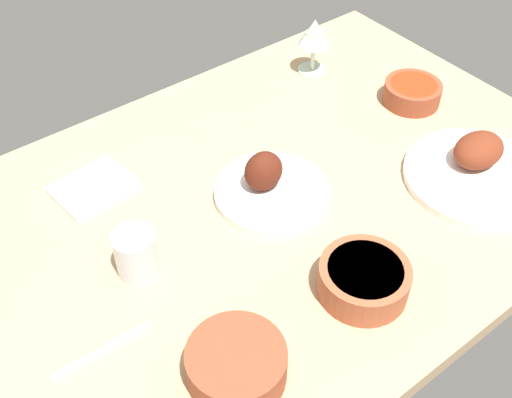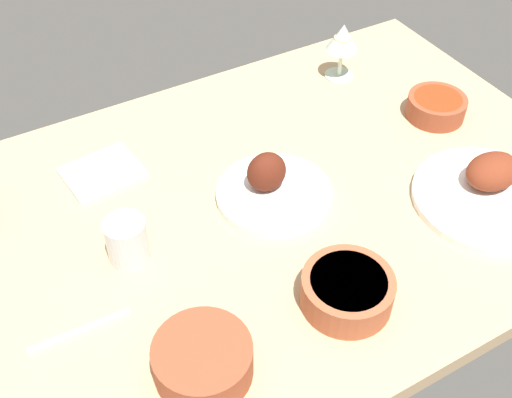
{
  "view_description": "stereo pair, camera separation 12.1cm",
  "coord_description": "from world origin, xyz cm",
  "px_view_note": "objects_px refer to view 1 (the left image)",
  "views": [
    {
      "loc": [
        52.71,
        68.63,
        91.15
      ],
      "look_at": [
        0.0,
        0.0,
        6.0
      ],
      "focal_mm": 44.24,
      "sensor_mm": 36.0,
      "label": 1
    },
    {
      "loc": [
        42.6,
        75.33,
        91.15
      ],
      "look_at": [
        0.0,
        0.0,
        6.0
      ],
      "focal_mm": 44.24,
      "sensor_mm": 36.0,
      "label": 2
    }
  ],
  "objects_px": {
    "folded_napkin": "(93,187)",
    "plate_center_main": "(269,185)",
    "bowl_pasta": "(364,279)",
    "water_tumbler": "(135,253)",
    "bowl_cream": "(236,364)",
    "plate_near_viewer": "(477,168)",
    "fork_loose": "(103,351)",
    "wine_glass": "(314,35)",
    "bowl_sauce": "(412,92)"
  },
  "relations": [
    {
      "from": "water_tumbler",
      "to": "bowl_pasta",
      "type": "bearing_deg",
      "value": 135.49
    },
    {
      "from": "plate_near_viewer",
      "to": "bowl_pasta",
      "type": "bearing_deg",
      "value": 10.2
    },
    {
      "from": "wine_glass",
      "to": "folded_napkin",
      "type": "bearing_deg",
      "value": 5.12
    },
    {
      "from": "plate_center_main",
      "to": "bowl_pasta",
      "type": "bearing_deg",
      "value": 85.57
    },
    {
      "from": "bowl_sauce",
      "to": "wine_glass",
      "type": "xyz_separation_m",
      "value": [
        0.1,
        -0.24,
        0.07
      ]
    },
    {
      "from": "bowl_cream",
      "to": "water_tumbler",
      "type": "relative_size",
      "value": 1.75
    },
    {
      "from": "bowl_sauce",
      "to": "water_tumbler",
      "type": "bearing_deg",
      "value": 3.82
    },
    {
      "from": "bowl_cream",
      "to": "water_tumbler",
      "type": "distance_m",
      "value": 0.28
    },
    {
      "from": "wine_glass",
      "to": "fork_loose",
      "type": "relative_size",
      "value": 0.83
    },
    {
      "from": "bowl_pasta",
      "to": "bowl_cream",
      "type": "xyz_separation_m",
      "value": [
        0.27,
        -0.0,
        0.0
      ]
    },
    {
      "from": "plate_near_viewer",
      "to": "water_tumbler",
      "type": "height_order",
      "value": "water_tumbler"
    },
    {
      "from": "bowl_cream",
      "to": "folded_napkin",
      "type": "height_order",
      "value": "bowl_cream"
    },
    {
      "from": "folded_napkin",
      "to": "fork_loose",
      "type": "bearing_deg",
      "value": 65.14
    },
    {
      "from": "bowl_pasta",
      "to": "fork_loose",
      "type": "relative_size",
      "value": 0.92
    },
    {
      "from": "plate_center_main",
      "to": "fork_loose",
      "type": "height_order",
      "value": "plate_center_main"
    },
    {
      "from": "bowl_sauce",
      "to": "bowl_cream",
      "type": "relative_size",
      "value": 0.86
    },
    {
      "from": "plate_near_viewer",
      "to": "folded_napkin",
      "type": "xyz_separation_m",
      "value": [
        0.64,
        -0.44,
        -0.01
      ]
    },
    {
      "from": "plate_near_viewer",
      "to": "wine_glass",
      "type": "relative_size",
      "value": 2.1
    },
    {
      "from": "bowl_cream",
      "to": "folded_napkin",
      "type": "xyz_separation_m",
      "value": [
        -0.02,
        -0.51,
        -0.03
      ]
    },
    {
      "from": "wine_glass",
      "to": "folded_napkin",
      "type": "relative_size",
      "value": 0.94
    },
    {
      "from": "plate_center_main",
      "to": "water_tumbler",
      "type": "distance_m",
      "value": 0.3
    },
    {
      "from": "plate_near_viewer",
      "to": "bowl_pasta",
      "type": "xyz_separation_m",
      "value": [
        0.39,
        0.07,
        0.01
      ]
    },
    {
      "from": "plate_near_viewer",
      "to": "bowl_pasta",
      "type": "height_order",
      "value": "plate_near_viewer"
    },
    {
      "from": "folded_napkin",
      "to": "plate_center_main",
      "type": "bearing_deg",
      "value": 140.46
    },
    {
      "from": "bowl_cream",
      "to": "wine_glass",
      "type": "bearing_deg",
      "value": -138.82
    },
    {
      "from": "wine_glass",
      "to": "water_tumbler",
      "type": "bearing_deg",
      "value": 23.68
    },
    {
      "from": "fork_loose",
      "to": "plate_center_main",
      "type": "bearing_deg",
      "value": 18.03
    },
    {
      "from": "plate_near_viewer",
      "to": "fork_loose",
      "type": "bearing_deg",
      "value": -6.51
    },
    {
      "from": "wine_glass",
      "to": "fork_loose",
      "type": "distance_m",
      "value": 0.89
    },
    {
      "from": "plate_center_main",
      "to": "bowl_sauce",
      "type": "distance_m",
      "value": 0.46
    },
    {
      "from": "bowl_cream",
      "to": "bowl_sauce",
      "type": "bearing_deg",
      "value": -156.3
    },
    {
      "from": "plate_center_main",
      "to": "bowl_pasta",
      "type": "height_order",
      "value": "plate_center_main"
    },
    {
      "from": "bowl_cream",
      "to": "folded_napkin",
      "type": "relative_size",
      "value": 1.03
    },
    {
      "from": "plate_near_viewer",
      "to": "water_tumbler",
      "type": "distance_m",
      "value": 0.7
    },
    {
      "from": "bowl_cream",
      "to": "wine_glass",
      "type": "relative_size",
      "value": 1.1
    },
    {
      "from": "bowl_pasta",
      "to": "folded_napkin",
      "type": "xyz_separation_m",
      "value": [
        0.25,
        -0.51,
        -0.03
      ]
    },
    {
      "from": "plate_center_main",
      "to": "bowl_pasta",
      "type": "xyz_separation_m",
      "value": [
        0.02,
        0.28,
        0.01
      ]
    },
    {
      "from": "plate_near_viewer",
      "to": "water_tumbler",
      "type": "relative_size",
      "value": 3.34
    },
    {
      "from": "plate_center_main",
      "to": "folded_napkin",
      "type": "distance_m",
      "value": 0.35
    },
    {
      "from": "bowl_pasta",
      "to": "folded_napkin",
      "type": "height_order",
      "value": "bowl_pasta"
    },
    {
      "from": "wine_glass",
      "to": "fork_loose",
      "type": "height_order",
      "value": "wine_glass"
    },
    {
      "from": "bowl_sauce",
      "to": "bowl_pasta",
      "type": "height_order",
      "value": "bowl_pasta"
    },
    {
      "from": "bowl_pasta",
      "to": "fork_loose",
      "type": "distance_m",
      "value": 0.44
    },
    {
      "from": "bowl_cream",
      "to": "fork_loose",
      "type": "bearing_deg",
      "value": -48.36
    },
    {
      "from": "folded_napkin",
      "to": "fork_loose",
      "type": "height_order",
      "value": "folded_napkin"
    },
    {
      "from": "plate_near_viewer",
      "to": "wine_glass",
      "type": "xyz_separation_m",
      "value": [
        0.01,
        -0.49,
        0.08
      ]
    },
    {
      "from": "fork_loose",
      "to": "folded_napkin",
      "type": "bearing_deg",
      "value": 67.26
    },
    {
      "from": "bowl_cream",
      "to": "water_tumbler",
      "type": "height_order",
      "value": "water_tumbler"
    },
    {
      "from": "folded_napkin",
      "to": "fork_loose",
      "type": "relative_size",
      "value": 0.88
    },
    {
      "from": "wine_glass",
      "to": "plate_near_viewer",
      "type": "bearing_deg",
      "value": 91.25
    }
  ]
}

